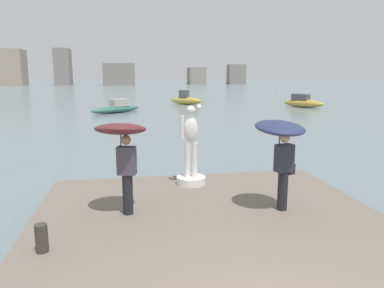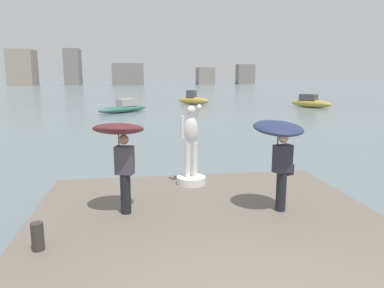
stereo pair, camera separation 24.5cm
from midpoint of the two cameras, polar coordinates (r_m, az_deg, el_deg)
name	(u,v)px [view 1 (the left image)]	position (r m, az deg, el deg)	size (l,w,h in m)	color
ground_plane	(142,103)	(43.63, -7.85, 6.23)	(400.00, 400.00, 0.00)	slate
pier	(232,266)	(6.56, 5.07, -18.25)	(7.43, 10.12, 0.40)	#70665B
statue_white_figure	(191,157)	(10.05, -0.87, -2.08)	(0.80, 0.96, 2.18)	white
onlooker_left	(122,141)	(7.89, -11.58, 0.42)	(1.31, 1.33, 2.03)	black
onlooker_right	(281,140)	(8.13, 12.75, 0.54)	(1.35, 1.36, 2.03)	black
mooring_bollard	(42,238)	(6.97, -23.14, -13.21)	(0.21, 0.21, 0.49)	#38332D
boat_mid	(303,102)	(39.68, 16.54, 6.20)	(3.47, 4.20, 1.35)	#B2993D
boat_leftward	(186,100)	(41.58, -1.10, 6.85)	(3.64, 3.02, 1.58)	#B2993D
boat_rightward	(117,108)	(33.53, -11.76, 5.47)	(4.75, 4.31, 1.18)	#336B5B
distant_skyline	(96,71)	(118.73, -14.67, 10.86)	(76.03, 13.27, 10.89)	gray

